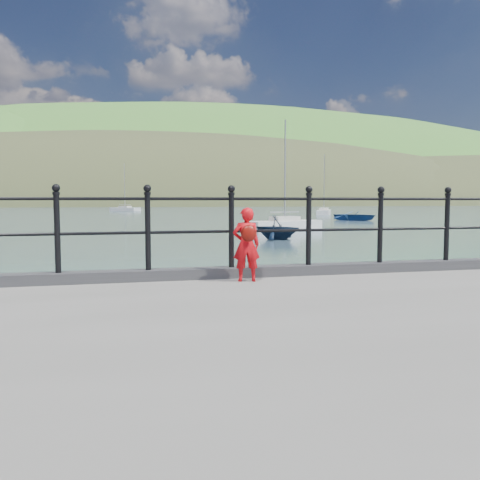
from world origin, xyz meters
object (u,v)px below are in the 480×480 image
object	(u,v)px
sailboat_far	(324,212)
sailboat_near	(285,226)
launch_blue	(355,216)
railing	(190,222)
launch_navy	(277,227)
sailboat_deep	(125,209)
child	(246,244)

from	to	relation	value
sailboat_far	sailboat_near	size ratio (longest dim) A/B	1.14
launch_blue	sailboat_far	xyz separation A→B (m)	(5.14, 20.19, -0.15)
railing	sailboat_near	distance (m)	28.40
launch_navy	sailboat_far	bearing A→B (deg)	17.05
launch_blue	launch_navy	xyz separation A→B (m)	(-16.11, -22.79, 0.18)
launch_navy	sailboat_deep	size ratio (longest dim) A/B	0.27
launch_blue	sailboat_near	size ratio (longest dim) A/B	0.60
railing	sailboat_deep	xyz separation A→B (m)	(1.06, 93.10, -1.48)
railing	sailboat_far	xyz separation A→B (m)	(28.73, 61.80, -1.48)
launch_blue	launch_navy	bearing A→B (deg)	-155.19
railing	sailboat_deep	size ratio (longest dim) A/B	1.93
sailboat_far	sailboat_near	bearing A→B (deg)	179.71
railing	child	distance (m)	0.88
railing	sailboat_deep	distance (m)	93.11
railing	launch_blue	size ratio (longest dim) A/B	3.83
child	sailboat_near	size ratio (longest dim) A/B	0.13
sailboat_deep	child	bearing A→B (deg)	-45.50
railing	sailboat_near	xyz separation A→B (m)	(10.49, 26.35, -1.48)
sailboat_far	sailboat_near	world-z (taller)	sailboat_far
launch_blue	sailboat_near	distance (m)	20.10
child	launch_navy	size ratio (longest dim) A/B	0.41
launch_blue	child	bearing A→B (deg)	-148.49
child	launch_navy	xyz separation A→B (m)	(6.76, 19.24, -0.86)
sailboat_near	railing	bearing A→B (deg)	-131.24
launch_blue	railing	bearing A→B (deg)	-149.49
railing	launch_navy	world-z (taller)	railing
child	sailboat_far	xyz separation A→B (m)	(28.01, 62.22, -1.18)
sailboat_far	launch_navy	bearing A→B (deg)	-179.38
launch_navy	sailboat_near	world-z (taller)	sailboat_near
launch_blue	sailboat_near	bearing A→B (deg)	-160.57
sailboat_far	sailboat_deep	xyz separation A→B (m)	(-27.67, 31.30, -0.00)
launch_blue	sailboat_far	size ratio (longest dim) A/B	0.53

